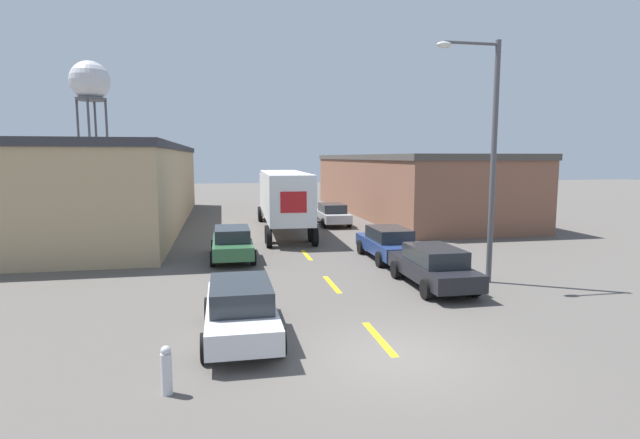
{
  "coord_description": "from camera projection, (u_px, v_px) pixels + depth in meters",
  "views": [
    {
      "loc": [
        -3.91,
        -10.74,
        4.68
      ],
      "look_at": [
        0.36,
        10.94,
        1.9
      ],
      "focal_mm": 28.0,
      "sensor_mm": 36.0,
      "label": 1
    }
  ],
  "objects": [
    {
      "name": "ground_plane",
      "position": [
        394.0,
        356.0,
        11.79
      ],
      "size": [
        160.0,
        160.0,
        0.0
      ],
      "primitive_type": "plane",
      "color": "#56514C"
    },
    {
      "name": "parked_car_right_near",
      "position": [
        433.0,
        266.0,
        17.97
      ],
      "size": [
        1.96,
        4.78,
        1.49
      ],
      "color": "black",
      "rests_on": "ground_plane"
    },
    {
      "name": "street_lamp",
      "position": [
        488.0,
        147.0,
        18.09
      ],
      "size": [
        2.44,
        0.32,
        8.8
      ],
      "color": "#4C4C51",
      "rests_on": "ground_plane"
    },
    {
      "name": "parked_car_left_far",
      "position": [
        232.0,
        242.0,
        22.88
      ],
      "size": [
        1.96,
        4.78,
        1.49
      ],
      "color": "#2D5B38",
      "rests_on": "ground_plane"
    },
    {
      "name": "water_tower",
      "position": [
        90.0,
        84.0,
        60.25
      ],
      "size": [
        4.7,
        4.7,
        16.17
      ],
      "color": "#47474C",
      "rests_on": "ground_plane"
    },
    {
      "name": "semi_truck",
      "position": [
        282.0,
        195.0,
        31.71
      ],
      "size": [
        3.13,
        13.74,
        3.76
      ],
      "rotation": [
        0.0,
        0.0,
        -0.03
      ],
      "color": "silver",
      "rests_on": "ground_plane"
    },
    {
      "name": "road_centerline",
      "position": [
        332.0,
        284.0,
        18.42
      ],
      "size": [
        0.2,
        13.79,
        0.01
      ],
      "color": "gold",
      "rests_on": "ground_plane"
    },
    {
      "name": "parked_car_right_far",
      "position": [
        332.0,
        214.0,
        34.43
      ],
      "size": [
        1.96,
        4.78,
        1.49
      ],
      "color": "#B2B2B7",
      "rests_on": "ground_plane"
    },
    {
      "name": "parked_car_right_mid",
      "position": [
        388.0,
        243.0,
        22.8
      ],
      "size": [
        1.96,
        4.78,
        1.49
      ],
      "color": "navy",
      "rests_on": "ground_plane"
    },
    {
      "name": "parked_car_left_near",
      "position": [
        241.0,
        308.0,
        12.96
      ],
      "size": [
        1.96,
        4.78,
        1.49
      ],
      "color": "silver",
      "rests_on": "ground_plane"
    },
    {
      "name": "warehouse_left",
      "position": [
        90.0,
        186.0,
        33.71
      ],
      "size": [
        12.36,
        28.9,
        5.49
      ],
      "color": "tan",
      "rests_on": "ground_plane"
    },
    {
      "name": "warehouse_right",
      "position": [
        404.0,
        184.0,
        41.62
      ],
      "size": [
        9.15,
        27.08,
        4.87
      ],
      "color": "brown",
      "rests_on": "ground_plane"
    },
    {
      "name": "fire_hydrant",
      "position": [
        166.0,
        370.0,
        9.84
      ],
      "size": [
        0.22,
        0.22,
        1.0
      ],
      "color": "silver",
      "rests_on": "ground_plane"
    }
  ]
}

